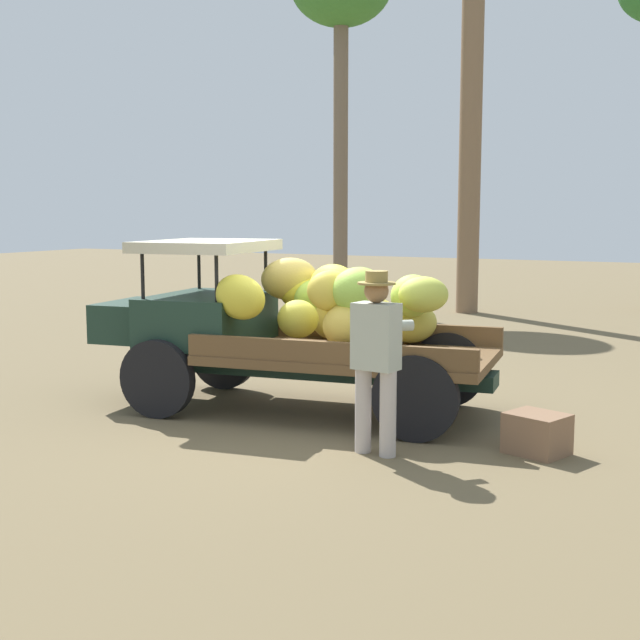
# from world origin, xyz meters

# --- Properties ---
(ground_plane) EXTENTS (60.00, 60.00, 0.00)m
(ground_plane) POSITION_xyz_m (0.00, 0.00, 0.00)
(ground_plane) COLOR brown
(truck) EXTENTS (4.59, 2.21, 1.86)m
(truck) POSITION_xyz_m (0.41, -0.23, 0.98)
(truck) COLOR #1B3227
(truck) RESTS_ON ground
(farmer) EXTENTS (0.52, 0.48, 1.67)m
(farmer) POSITION_xyz_m (-1.19, 0.99, 0.95)
(farmer) COLOR #BDB1AD
(farmer) RESTS_ON ground
(wooden_crate) EXTENTS (0.62, 0.57, 0.37)m
(wooden_crate) POSITION_xyz_m (-2.49, 0.33, 0.19)
(wooden_crate) COLOR brown
(wooden_crate) RESTS_ON ground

